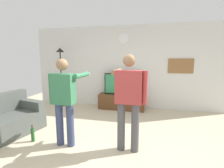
{
  "coord_description": "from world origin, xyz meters",
  "views": [
    {
      "loc": [
        0.89,
        -2.54,
        1.67
      ],
      "look_at": [
        -0.01,
        1.2,
        1.05
      ],
      "focal_mm": 26.41,
      "sensor_mm": 36.0,
      "label": 1
    }
  ],
  "objects_px": {
    "tv_stand": "(121,102)",
    "wall_clock": "(124,38)",
    "person_standing_nearer_lamp": "(64,98)",
    "beverage_bottle": "(33,135)",
    "person_standing_nearer_couch": "(129,97)",
    "framed_picture": "(181,66)",
    "floor_lamp": "(61,65)",
    "television": "(122,84)"
  },
  "relations": [
    {
      "from": "tv_stand",
      "to": "wall_clock",
      "type": "height_order",
      "value": "wall_clock"
    },
    {
      "from": "person_standing_nearer_lamp",
      "to": "tv_stand",
      "type": "bearing_deg",
      "value": 75.38
    },
    {
      "from": "person_standing_nearer_lamp",
      "to": "beverage_bottle",
      "type": "relative_size",
      "value": 4.84
    },
    {
      "from": "person_standing_nearer_couch",
      "to": "framed_picture",
      "type": "bearing_deg",
      "value": 65.05
    },
    {
      "from": "floor_lamp",
      "to": "television",
      "type": "bearing_deg",
      "value": 2.63
    },
    {
      "from": "television",
      "to": "wall_clock",
      "type": "bearing_deg",
      "value": 90.0
    },
    {
      "from": "framed_picture",
      "to": "beverage_bottle",
      "type": "height_order",
      "value": "framed_picture"
    },
    {
      "from": "television",
      "to": "person_standing_nearer_couch",
      "type": "bearing_deg",
      "value": -77.1
    },
    {
      "from": "television",
      "to": "person_standing_nearer_couch",
      "type": "xyz_separation_m",
      "value": [
        0.55,
        -2.4,
        0.17
      ]
    },
    {
      "from": "wall_clock",
      "to": "beverage_bottle",
      "type": "bearing_deg",
      "value": -115.79
    },
    {
      "from": "floor_lamp",
      "to": "beverage_bottle",
      "type": "height_order",
      "value": "floor_lamp"
    },
    {
      "from": "floor_lamp",
      "to": "person_standing_nearer_couch",
      "type": "bearing_deg",
      "value": -40.88
    },
    {
      "from": "tv_stand",
      "to": "wall_clock",
      "type": "distance_m",
      "value": 2.06
    },
    {
      "from": "person_standing_nearer_lamp",
      "to": "television",
      "type": "bearing_deg",
      "value": 75.64
    },
    {
      "from": "wall_clock",
      "to": "framed_picture",
      "type": "relative_size",
      "value": 0.42
    },
    {
      "from": "framed_picture",
      "to": "floor_lamp",
      "type": "xyz_separation_m",
      "value": [
        -3.9,
        -0.35,
        0.01
      ]
    },
    {
      "from": "person_standing_nearer_couch",
      "to": "beverage_bottle",
      "type": "relative_size",
      "value": 5.06
    },
    {
      "from": "wall_clock",
      "to": "floor_lamp",
      "type": "relative_size",
      "value": 0.16
    },
    {
      "from": "person_standing_nearer_couch",
      "to": "beverage_bottle",
      "type": "height_order",
      "value": "person_standing_nearer_couch"
    },
    {
      "from": "framed_picture",
      "to": "person_standing_nearer_couch",
      "type": "bearing_deg",
      "value": -114.95
    },
    {
      "from": "tv_stand",
      "to": "television",
      "type": "height_order",
      "value": "television"
    },
    {
      "from": "framed_picture",
      "to": "person_standing_nearer_couch",
      "type": "relative_size",
      "value": 0.43
    },
    {
      "from": "tv_stand",
      "to": "framed_picture",
      "type": "bearing_deg",
      "value": 9.39
    },
    {
      "from": "person_standing_nearer_couch",
      "to": "person_standing_nearer_lamp",
      "type": "bearing_deg",
      "value": -175.3
    },
    {
      "from": "tv_stand",
      "to": "person_standing_nearer_lamp",
      "type": "relative_size",
      "value": 0.89
    },
    {
      "from": "wall_clock",
      "to": "beverage_bottle",
      "type": "height_order",
      "value": "wall_clock"
    },
    {
      "from": "beverage_bottle",
      "to": "person_standing_nearer_couch",
      "type": "bearing_deg",
      "value": 4.41
    },
    {
      "from": "tv_stand",
      "to": "television",
      "type": "relative_size",
      "value": 1.28
    },
    {
      "from": "person_standing_nearer_couch",
      "to": "floor_lamp",
      "type": "bearing_deg",
      "value": 139.12
    },
    {
      "from": "television",
      "to": "floor_lamp",
      "type": "distance_m",
      "value": 2.2
    },
    {
      "from": "beverage_bottle",
      "to": "floor_lamp",
      "type": "bearing_deg",
      "value": 107.29
    },
    {
      "from": "person_standing_nearer_couch",
      "to": "beverage_bottle",
      "type": "xyz_separation_m",
      "value": [
        -1.9,
        -0.15,
        -0.85
      ]
    },
    {
      "from": "floor_lamp",
      "to": "person_standing_nearer_lamp",
      "type": "bearing_deg",
      "value": -58.51
    },
    {
      "from": "television",
      "to": "wall_clock",
      "type": "xyz_separation_m",
      "value": [
        0.0,
        0.24,
        1.45
      ]
    },
    {
      "from": "tv_stand",
      "to": "person_standing_nearer_lamp",
      "type": "distance_m",
      "value": 2.63
    },
    {
      "from": "person_standing_nearer_lamp",
      "to": "beverage_bottle",
      "type": "xyz_separation_m",
      "value": [
        -0.71,
        -0.05,
        -0.79
      ]
    },
    {
      "from": "framed_picture",
      "to": "beverage_bottle",
      "type": "relative_size",
      "value": 2.17
    },
    {
      "from": "television",
      "to": "floor_lamp",
      "type": "relative_size",
      "value": 0.58
    },
    {
      "from": "floor_lamp",
      "to": "person_standing_nearer_lamp",
      "type": "xyz_separation_m",
      "value": [
        1.47,
        -2.4,
        -0.49
      ]
    },
    {
      "from": "television",
      "to": "person_standing_nearer_lamp",
      "type": "height_order",
      "value": "person_standing_nearer_lamp"
    },
    {
      "from": "framed_picture",
      "to": "beverage_bottle",
      "type": "xyz_separation_m",
      "value": [
        -3.13,
        -2.8,
        -1.27
      ]
    },
    {
      "from": "television",
      "to": "beverage_bottle",
      "type": "xyz_separation_m",
      "value": [
        -1.35,
        -2.55,
        -0.68
      ]
    }
  ]
}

